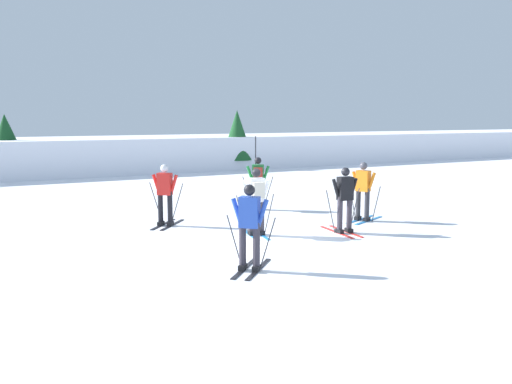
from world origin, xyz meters
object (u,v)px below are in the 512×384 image
object	(u,v)px
skier_white	(257,198)
conifer_far_left	(237,135)
skier_black	(345,198)
skier_blue	(250,225)
skier_red	(165,193)
conifer_far_right	(6,140)
trail_marker_pole	(256,161)
skier_orange	(363,190)
skier_green	(258,181)

from	to	relation	value
skier_white	conifer_far_left	distance (m)	17.82
skier_black	skier_blue	bearing A→B (deg)	-152.39
skier_red	conifer_far_right	size ratio (longest dim) A/B	0.55
skier_black	conifer_far_right	size ratio (longest dim) A/B	0.55
conifer_far_right	skier_black	bearing A→B (deg)	-69.75
skier_white	skier_black	bearing A→B (deg)	-20.85
trail_marker_pole	conifer_far_left	size ratio (longest dim) A/B	0.63
skier_orange	skier_blue	world-z (taller)	same
conifer_far_left	conifer_far_right	size ratio (longest dim) A/B	1.08
skier_orange	skier_blue	bearing A→B (deg)	-149.64
skier_orange	conifer_far_left	bearing A→B (deg)	76.88
skier_green	conifer_far_left	xyz separation A→B (m)	(5.49, 12.83, 1.00)
skier_black	skier_white	size ratio (longest dim) A/B	1.00
skier_blue	conifer_far_right	size ratio (longest dim) A/B	0.55
trail_marker_pole	skier_white	bearing A→B (deg)	-117.69
skier_green	skier_white	size ratio (longest dim) A/B	1.00
skier_white	conifer_far_right	distance (m)	18.26
skier_white	skier_blue	bearing A→B (deg)	-120.32
skier_orange	skier_green	xyz separation A→B (m)	(-1.78, 3.09, 0.04)
skier_blue	skier_black	bearing A→B (deg)	27.61
skier_white	conifer_far_right	xyz separation A→B (m)	(-4.67, 17.63, 0.91)
conifer_far_right	skier_green	bearing A→B (deg)	-65.42
skier_green	skier_red	bearing A→B (deg)	-162.18
trail_marker_pole	skier_red	bearing A→B (deg)	-132.78
skier_green	skier_red	xyz separation A→B (m)	(-3.49, -1.12, -0.04)
skier_red	trail_marker_pole	xyz separation A→B (m)	(6.54, 7.06, 0.16)
skier_green	conifer_far_left	size ratio (longest dim) A/B	0.51
trail_marker_pole	skier_green	bearing A→B (deg)	-117.17
skier_green	skier_blue	bearing A→B (deg)	-119.38
trail_marker_pole	conifer_far_right	distance (m)	12.69
skier_black	conifer_far_left	xyz separation A→B (m)	(5.20, 17.03, 1.04)
skier_blue	trail_marker_pole	distance (m)	13.75
skier_orange	skier_red	distance (m)	5.62
skier_red	conifer_far_right	bearing A→B (deg)	101.15
skier_blue	conifer_far_right	world-z (taller)	conifer_far_right
trail_marker_pole	skier_blue	bearing A→B (deg)	-118.30
skier_black	conifer_far_left	distance (m)	17.83
skier_red	conifer_far_left	world-z (taller)	conifer_far_left
skier_orange	skier_green	world-z (taller)	same
skier_red	conifer_far_left	bearing A→B (deg)	57.24
trail_marker_pole	conifer_far_left	bearing A→B (deg)	70.49
skier_black	trail_marker_pole	size ratio (longest dim) A/B	0.80
skier_blue	skier_black	world-z (taller)	same
conifer_far_left	skier_red	bearing A→B (deg)	-122.76
trail_marker_pole	conifer_far_left	xyz separation A→B (m)	(2.44, 6.89, 0.89)
skier_orange	skier_black	xyz separation A→B (m)	(-1.49, -1.11, 0.00)
skier_black	skier_red	xyz separation A→B (m)	(-3.78, 3.08, 0.00)
conifer_far_left	conifer_far_right	world-z (taller)	conifer_far_left
skier_blue	skier_red	world-z (taller)	same
conifer_far_right	trail_marker_pole	bearing A→B (deg)	-40.97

